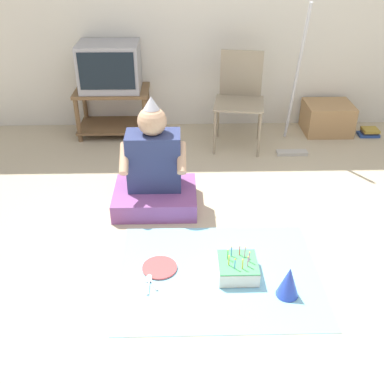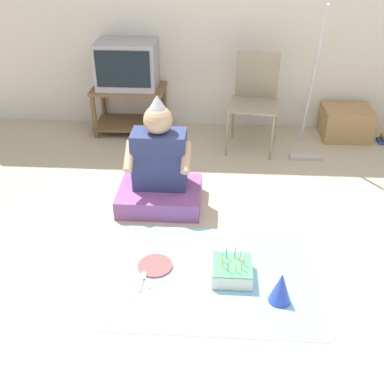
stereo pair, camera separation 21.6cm
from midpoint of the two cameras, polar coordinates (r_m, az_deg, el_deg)
name	(u,v)px [view 2 (the right image)]	position (r m, az deg, el deg)	size (l,w,h in m)	color
ground_plane	(251,269)	(2.84, 9.71, -9.63)	(16.00, 16.00, 0.00)	tan
tv_stand	(130,105)	(4.53, -6.49, 10.87)	(0.70, 0.44, 0.45)	brown
tv	(127,65)	(4.41, -6.81, 15.73)	(0.56, 0.42, 0.43)	#99999E
folding_chair	(255,95)	(4.18, 9.48, 12.01)	(0.50, 0.49, 0.85)	gray
cardboard_box_stack	(346,123)	(4.70, 20.23, 8.24)	(0.45, 0.40, 0.29)	#A87F51
dust_mop	(309,114)	(4.13, 16.18, 9.52)	(0.28, 0.39, 1.30)	#B2ADA3
person_seated	(160,172)	(3.28, -2.25, 2.49)	(0.61, 0.48, 0.83)	#8C4C8C
party_cloth	(213,275)	(2.76, 5.03, -10.52)	(1.21, 0.95, 0.01)	#7FC6E0
birthday_cake	(232,270)	(2.73, 7.39, -9.91)	(0.24, 0.24, 0.17)	#F4E0C6
party_hat_blue	(281,287)	(2.60, 13.63, -11.75)	(0.13, 0.13, 0.19)	blue
paper_plate	(155,265)	(2.81, -2.49, -9.36)	(0.22, 0.22, 0.01)	#D84C4C
plastic_spoon_near	(144,276)	(2.74, -3.79, -10.64)	(0.07, 0.14, 0.01)	white
plastic_spoon_far	(143,279)	(2.72, -4.01, -10.98)	(0.04, 0.15, 0.01)	white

